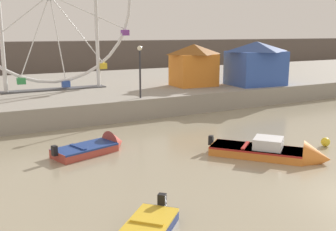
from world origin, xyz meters
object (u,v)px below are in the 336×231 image
(motorboat_faded_red, at_px, (98,147))
(motorboat_orange_hull, at_px, (280,153))
(carnival_booth_orange_canopy, at_px, (194,64))
(mooring_buoy_orange, at_px, (325,142))
(promenade_lamp_near, at_px, (140,63))
(carnival_booth_blue_tent, at_px, (256,62))

(motorboat_faded_red, relative_size, motorboat_orange_hull, 0.79)
(carnival_booth_orange_canopy, height_order, mooring_buoy_orange, carnival_booth_orange_canopy)
(motorboat_faded_red, relative_size, promenade_lamp_near, 1.16)
(carnival_booth_blue_tent, bearing_deg, promenade_lamp_near, -167.54)
(motorboat_orange_hull, height_order, carnival_booth_blue_tent, carnival_booth_blue_tent)
(motorboat_orange_hull, xyz_separation_m, mooring_buoy_orange, (3.40, 0.36, -0.06))
(promenade_lamp_near, bearing_deg, carnival_booth_blue_tent, 7.57)
(carnival_booth_blue_tent, xyz_separation_m, mooring_buoy_orange, (-5.70, -11.85, -2.91))
(carnival_booth_orange_canopy, relative_size, mooring_buoy_orange, 8.39)
(motorboat_faded_red, relative_size, carnival_booth_orange_canopy, 1.05)
(motorboat_orange_hull, xyz_separation_m, carnival_booth_orange_canopy, (4.42, 14.13, 2.76))
(carnival_booth_blue_tent, bearing_deg, motorboat_orange_hull, -121.83)
(motorboat_faded_red, bearing_deg, mooring_buoy_orange, -40.82)
(carnival_booth_blue_tent, xyz_separation_m, promenade_lamp_near, (-10.90, -1.45, 0.44))
(mooring_buoy_orange, bearing_deg, carnival_booth_blue_tent, 64.29)
(carnival_booth_orange_canopy, bearing_deg, motorboat_faded_red, -137.32)
(motorboat_faded_red, xyz_separation_m, motorboat_orange_hull, (6.71, -4.97, 0.06))
(carnival_booth_orange_canopy, distance_m, mooring_buoy_orange, 14.09)
(motorboat_orange_hull, bearing_deg, motorboat_faded_red, -166.06)
(motorboat_faded_red, height_order, mooring_buoy_orange, motorboat_faded_red)
(carnival_booth_orange_canopy, xyz_separation_m, promenade_lamp_near, (-6.22, -3.37, 0.54))
(promenade_lamp_near, bearing_deg, carnival_booth_orange_canopy, 28.43)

